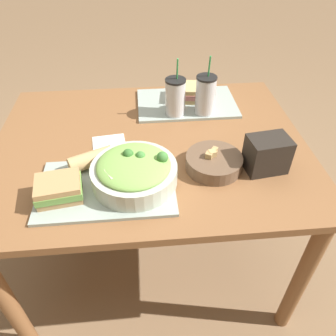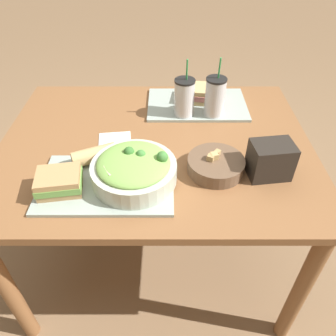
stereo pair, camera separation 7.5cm
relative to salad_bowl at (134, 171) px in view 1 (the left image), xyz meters
The scene contains 13 objects.
ground_plane 0.82m from the salad_bowl, 75.24° to the left, with size 12.00×12.00×0.00m, color #846647.
dining_table 0.29m from the salad_bowl, 75.24° to the left, with size 1.21×0.94×0.73m.
tray_near 0.11m from the salad_bowl, behind, with size 0.44×0.29×0.01m.
tray_far 0.57m from the salad_bowl, 64.67° to the left, with size 0.44×0.29×0.01m.
salad_bowl is the anchor object (origin of this frame).
soup_bowl 0.28m from the salad_bowl, 12.19° to the left, with size 0.20×0.20×0.07m.
sandwich_near 0.24m from the salad_bowl, 168.96° to the right, with size 0.16×0.13×0.06m.
baguette_near 0.18m from the salad_bowl, 146.57° to the left, with size 0.16×0.12×0.06m.
sandwich_far 0.60m from the salad_bowl, 64.74° to the left, with size 0.16×0.14×0.06m.
drink_cup_dark 0.45m from the salad_bowl, 66.83° to the left, with size 0.09×0.09×0.25m.
drink_cup_red 0.52m from the salad_bowl, 53.78° to the left, with size 0.09×0.09×0.25m.
chip_bag 0.45m from the salad_bowl, ahead, with size 0.15×0.12×0.13m.
napkin_folded 0.27m from the salad_bowl, 111.75° to the left, with size 0.13×0.10×0.00m.
Camera 1 is at (-0.03, -1.04, 1.48)m, focal length 35.00 mm.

